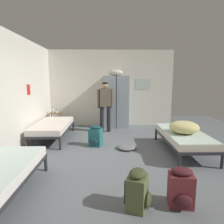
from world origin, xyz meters
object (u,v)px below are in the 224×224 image
object	(u,v)px
person_traveler	(105,102)
clothes_pile_grey	(127,147)
shelf_unit	(56,119)
locker_bank	(116,101)
bed_right	(183,136)
bedding_heap	(184,127)
backpack_olive	(138,190)
backpack_maroon	(181,188)
backpack_teal	(95,136)
bed_left_rear	(53,126)
water_bottle	(53,110)
lotion_bottle	(57,111)

from	to	relation	value
person_traveler	clothes_pile_grey	xyz separation A→B (m)	(0.56, -1.66, -0.95)
shelf_unit	locker_bank	bearing A→B (deg)	5.89
locker_bank	bed_right	world-z (taller)	locker_bank
bedding_heap	backpack_olive	bearing A→B (deg)	-124.88
backpack_olive	clothes_pile_grey	xyz separation A→B (m)	(0.07, 2.27, -0.21)
shelf_unit	person_traveler	distance (m)	1.93
locker_bank	backpack_maroon	xyz separation A→B (m)	(0.70, -4.55, -0.71)
backpack_teal	bed_right	bearing A→B (deg)	-12.00
person_traveler	shelf_unit	bearing A→B (deg)	166.33
backpack_olive	backpack_maroon	world-z (taller)	same
bed_left_rear	person_traveler	distance (m)	1.81
backpack_maroon	person_traveler	bearing A→B (deg)	105.49
bed_right	backpack_olive	distance (m)	2.49
water_bottle	lotion_bottle	distance (m)	0.17
bed_right	backpack_teal	bearing A→B (deg)	168.00
water_bottle	backpack_teal	bearing A→B (deg)	-49.32
bed_left_rear	backpack_teal	world-z (taller)	backpack_teal
shelf_unit	lotion_bottle	bearing A→B (deg)	-29.74
lotion_bottle	backpack_maroon	xyz separation A→B (m)	(2.77, -4.29, -0.37)
lotion_bottle	bed_right	bearing A→B (deg)	-32.25
person_traveler	backpack_maroon	bearing A→B (deg)	-74.51
person_traveler	clothes_pile_grey	distance (m)	1.99
lotion_bottle	backpack_olive	bearing A→B (deg)	-63.20
backpack_olive	person_traveler	bearing A→B (deg)	97.10
locker_bank	water_bottle	size ratio (longest dim) A/B	10.11
person_traveler	water_bottle	xyz separation A→B (m)	(-1.84, 0.45, -0.33)
bedding_heap	backpack_teal	size ratio (longest dim) A/B	1.23
backpack_maroon	clothes_pile_grey	xyz separation A→B (m)	(-0.53, 2.24, -0.21)
bed_right	backpack_teal	size ratio (longest dim) A/B	3.45
bed_right	backpack_teal	world-z (taller)	backpack_teal
backpack_olive	lotion_bottle	bearing A→B (deg)	116.80
person_traveler	backpack_olive	size ratio (longest dim) A/B	2.99
locker_bank	bedding_heap	xyz separation A→B (m)	(1.47, -2.63, -0.34)
person_traveler	lotion_bottle	distance (m)	1.77
water_bottle	clothes_pile_grey	xyz separation A→B (m)	(2.40, -2.11, -0.61)
bedding_heap	backpack_maroon	bearing A→B (deg)	-111.85
backpack_olive	backpack_maroon	xyz separation A→B (m)	(0.59, 0.03, 0.00)
locker_bank	shelf_unit	xyz separation A→B (m)	(-2.14, -0.22, -0.62)
person_traveler	water_bottle	distance (m)	1.92
bed_left_rear	backpack_teal	size ratio (longest dim) A/B	3.45
locker_bank	clothes_pile_grey	xyz separation A→B (m)	(0.17, -2.31, -0.92)
locker_bank	clothes_pile_grey	distance (m)	2.49
lotion_bottle	backpack_teal	bearing A→B (deg)	-51.17
person_traveler	bed_right	bearing A→B (deg)	-44.72
locker_bank	lotion_bottle	distance (m)	2.12
backpack_maroon	clothes_pile_grey	size ratio (longest dim) A/B	1.14
bed_right	clothes_pile_grey	bearing A→B (deg)	170.91
water_bottle	bedding_heap	bearing A→B (deg)	-33.32
backpack_olive	bed_left_rear	bearing A→B (deg)	122.44
locker_bank	backpack_maroon	size ratio (longest dim) A/B	3.76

